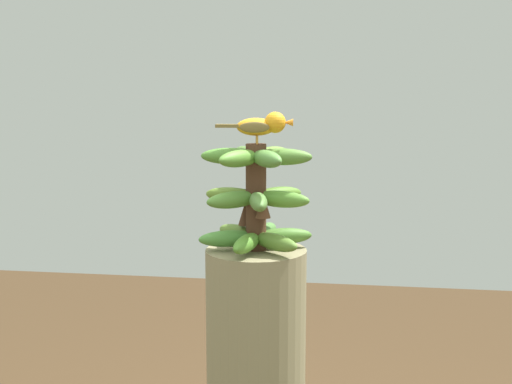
# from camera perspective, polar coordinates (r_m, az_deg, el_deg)

# --- Properties ---
(banana_bunch) EXTENTS (0.28, 0.27, 0.25)m
(banana_bunch) POSITION_cam_1_polar(r_m,az_deg,el_deg) (1.51, -0.01, -0.51)
(banana_bunch) COLOR #4C2D1E
(banana_bunch) RESTS_ON banana_tree
(perched_bird) EXTENTS (0.06, 0.18, 0.08)m
(perched_bird) POSITION_cam_1_polar(r_m,az_deg,el_deg) (1.49, 0.65, 6.01)
(perched_bird) COLOR #C68933
(perched_bird) RESTS_ON banana_bunch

